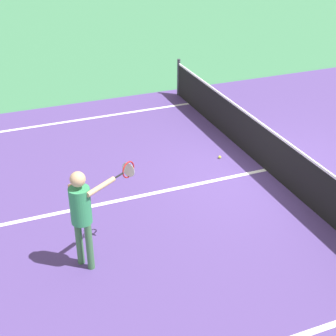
{
  "coord_description": "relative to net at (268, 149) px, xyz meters",
  "views": [
    {
      "loc": [
        7.81,
        -5.36,
        5.2
      ],
      "look_at": [
        0.81,
        -2.59,
        1.0
      ],
      "focal_mm": 52.81,
      "sensor_mm": 36.0,
      "label": 1
    }
  ],
  "objects": [
    {
      "name": "ground_plane",
      "position": [
        0.0,
        0.0,
        -0.49
      ],
      "size": [
        60.0,
        60.0,
        0.0
      ],
      "primitive_type": "plane",
      "color": "#38724C"
    },
    {
      "name": "line_center_service",
      "position": [
        0.0,
        -3.2,
        -0.49
      ],
      "size": [
        0.1,
        6.4,
        0.01
      ],
      "primitive_type": "cube",
      "color": "white",
      "rests_on": "ground_plane"
    },
    {
      "name": "net",
      "position": [
        0.0,
        0.0,
        0.0
      ],
      "size": [
        9.83,
        0.09,
        1.07
      ],
      "color": "#33383D",
      "rests_on": "ground_plane"
    },
    {
      "name": "player_near",
      "position": [
        1.62,
        -4.29,
        0.57
      ],
      "size": [
        0.64,
        1.15,
        1.71
      ],
      "color": "#3F7247",
      "rests_on": "ground_plane"
    },
    {
      "name": "tennis_ball_near_net",
      "position": [
        -0.84,
        -0.68,
        -0.46
      ],
      "size": [
        0.07,
        0.07,
        0.07
      ],
      "primitive_type": "sphere",
      "color": "#CCE033",
      "rests_on": "ground_plane"
    },
    {
      "name": "court_surface_inbounds",
      "position": [
        0.0,
        0.0,
        -0.49
      ],
      "size": [
        10.62,
        24.4,
        0.0
      ],
      "primitive_type": "cube",
      "color": "#4C387A",
      "rests_on": "ground_plane"
    }
  ]
}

